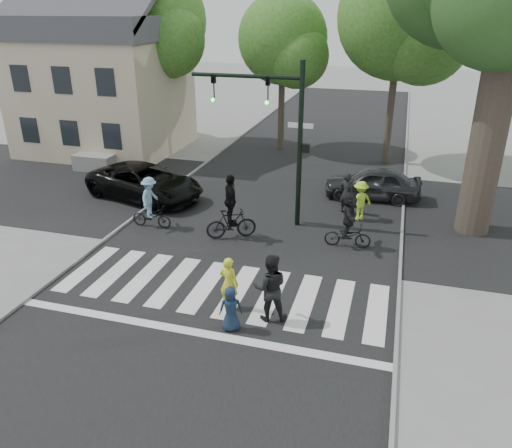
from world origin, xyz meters
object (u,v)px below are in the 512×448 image
(pedestrian_adult, at_px, (270,288))
(car_grey, at_px, (373,183))
(traffic_signal, at_px, (277,121))
(pedestrian_child, at_px, (231,309))
(car_suv, at_px, (145,182))
(cyclist_right, at_px, (349,223))
(cyclist_mid, at_px, (231,213))
(pedestrian_woman, at_px, (229,283))
(cyclist_left, at_px, (151,206))

(pedestrian_adult, bearing_deg, car_grey, -117.48)
(traffic_signal, relative_size, pedestrian_child, 4.88)
(pedestrian_child, height_order, car_grey, car_grey)
(car_suv, bearing_deg, cyclist_right, -88.65)
(traffic_signal, distance_m, cyclist_mid, 3.62)
(car_suv, distance_m, car_grey, 9.74)
(cyclist_mid, xyz_separation_m, car_suv, (-4.80, 2.72, -0.23))
(pedestrian_woman, height_order, pedestrian_adult, pedestrian_adult)
(pedestrian_woman, distance_m, car_grey, 10.26)
(traffic_signal, height_order, pedestrian_adult, traffic_signal)
(traffic_signal, relative_size, pedestrian_adult, 3.19)
(car_grey, bearing_deg, car_suv, -76.34)
(traffic_signal, distance_m, pedestrian_woman, 6.83)
(pedestrian_child, xyz_separation_m, pedestrian_adult, (0.83, 0.75, 0.33))
(pedestrian_child, bearing_deg, traffic_signal, -106.33)
(pedestrian_woman, height_order, car_grey, pedestrian_woman)
(traffic_signal, xyz_separation_m, pedestrian_adult, (1.41, -6.26, -2.96))
(cyclist_right, relative_size, car_suv, 0.38)
(traffic_signal, relative_size, car_suv, 1.14)
(cyclist_left, xyz_separation_m, car_grey, (7.71, 5.39, -0.16))
(pedestrian_adult, distance_m, cyclist_left, 7.36)
(cyclist_right, bearing_deg, pedestrian_child, -112.16)
(cyclist_left, bearing_deg, pedestrian_child, -47.08)
(cyclist_left, height_order, car_grey, cyclist_left)
(cyclist_left, relative_size, cyclist_mid, 0.83)
(pedestrian_adult, relative_size, car_grey, 0.47)
(cyclist_right, distance_m, car_suv, 9.18)
(pedestrian_child, distance_m, cyclist_left, 7.25)
(cyclist_right, bearing_deg, cyclist_mid, -174.23)
(traffic_signal, bearing_deg, cyclist_right, -25.02)
(pedestrian_woman, bearing_deg, car_grey, -95.66)
(pedestrian_adult, bearing_deg, cyclist_right, -123.15)
(pedestrian_adult, relative_size, cyclist_mid, 0.80)
(cyclist_right, height_order, car_suv, cyclist_right)
(traffic_signal, relative_size, cyclist_right, 3.00)
(cyclist_left, xyz_separation_m, cyclist_mid, (3.16, -0.06, 0.12))
(pedestrian_child, relative_size, cyclist_right, 0.62)
(cyclist_left, relative_size, cyclist_right, 0.98)
(cyclist_left, height_order, cyclist_right, cyclist_right)
(traffic_signal, bearing_deg, cyclist_left, -158.74)
(pedestrian_child, bearing_deg, cyclist_left, -68.15)
(pedestrian_child, height_order, car_suv, car_suv)
(traffic_signal, distance_m, car_suv, 6.85)
(pedestrian_child, distance_m, car_grey, 11.05)
(car_suv, bearing_deg, pedestrian_adult, -118.33)
(pedestrian_woman, height_order, cyclist_right, cyclist_right)
(pedestrian_child, height_order, cyclist_mid, cyclist_mid)
(pedestrian_adult, distance_m, cyclist_mid, 5.20)
(pedestrian_woman, xyz_separation_m, car_grey, (3.14, 9.77, -0.09))
(cyclist_left, xyz_separation_m, car_suv, (-1.64, 2.66, -0.12))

